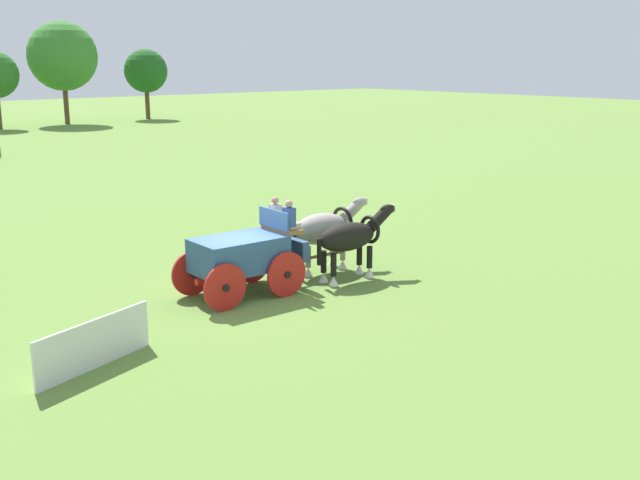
% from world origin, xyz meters
% --- Properties ---
extents(ground_plane, '(220.00, 220.00, 0.00)m').
position_xyz_m(ground_plane, '(0.00, 0.00, 0.00)').
color(ground_plane, olive).
extents(show_wagon, '(5.57, 2.03, 2.67)m').
position_xyz_m(show_wagon, '(0.17, -0.01, 1.20)').
color(show_wagon, '#2D4C7A').
rests_on(show_wagon, ground).
extents(draft_horse_near, '(3.08, 1.06, 2.19)m').
position_xyz_m(draft_horse_near, '(3.63, 0.53, 1.33)').
color(draft_horse_near, '#9E998E').
rests_on(draft_horse_near, ground).
extents(draft_horse_off, '(3.13, 0.95, 2.15)m').
position_xyz_m(draft_horse_off, '(3.60, -0.77, 1.29)').
color(draft_horse_off, black).
rests_on(draft_horse_off, ground).
extents(tree_g, '(6.99, 6.99, 10.36)m').
position_xyz_m(tree_g, '(19.68, 60.04, 6.85)').
color(tree_g, brown).
rests_on(tree_g, ground).
extents(tree_h, '(4.77, 4.77, 7.66)m').
position_xyz_m(tree_h, '(29.43, 60.98, 5.25)').
color(tree_h, brown).
rests_on(tree_h, ground).
extents(sponsor_banner, '(3.06, 1.04, 1.10)m').
position_xyz_m(sponsor_banner, '(-5.38, -2.26, 0.55)').
color(sponsor_banner, silver).
rests_on(sponsor_banner, ground).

